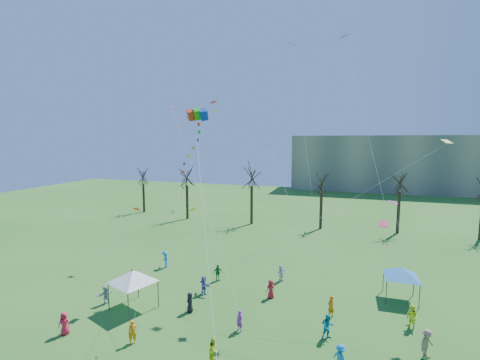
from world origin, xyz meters
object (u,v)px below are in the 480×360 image
(distant_building, at_px, (407,164))
(canopy_tent_white, at_px, (133,276))
(big_box_kite, at_px, (190,170))
(canopy_tent_blue, at_px, (401,272))

(distant_building, xyz_separation_m, canopy_tent_white, (-31.55, -77.19, -4.76))
(distant_building, distance_m, canopy_tent_white, 83.52)
(big_box_kite, distance_m, canopy_tent_white, 10.20)
(big_box_kite, relative_size, canopy_tent_white, 4.54)
(big_box_kite, xyz_separation_m, canopy_tent_blue, (16.04, 8.06, -9.11))
(distant_building, bearing_deg, big_box_kite, -109.00)
(canopy_tent_white, distance_m, canopy_tent_blue, 22.78)
(canopy_tent_blue, bearing_deg, distant_building, 81.39)
(canopy_tent_white, bearing_deg, canopy_tent_blue, 21.82)
(canopy_tent_blue, bearing_deg, big_box_kite, -153.31)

